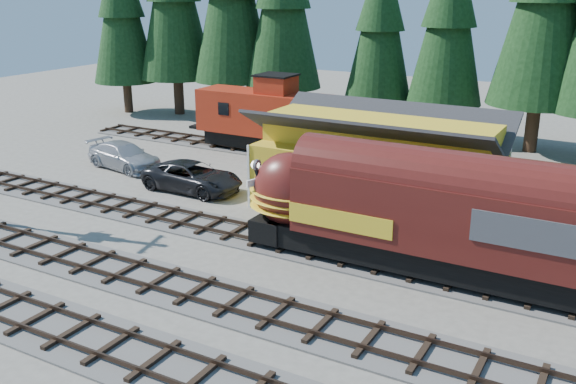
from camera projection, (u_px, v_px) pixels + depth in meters
The scene contains 8 objects.
ground at pixel (275, 287), 25.24m from camera, with size 120.00×120.00×0.00m, color #6B665B.
track_siding at pixel (561, 303), 23.88m from camera, with size 68.00×3.20×0.33m.
track_spur at pixel (282, 153), 44.79m from camera, with size 32.00×3.20×0.33m.
depot at pixel (378, 155), 33.02m from camera, with size 12.80×7.00×5.30m.
locomotive at pixel (401, 216), 26.12m from camera, with size 14.74×2.93×4.01m.
caboose at pixel (265, 116), 44.66m from camera, with size 9.76×2.83×5.08m.
pickup_truck_a at pixel (193, 177), 36.68m from camera, with size 2.76×5.99×1.66m, color black.
pickup_truck_b at pixel (124, 156), 41.13m from camera, with size 2.30×5.67×1.65m, color #AAABB2.
Camera 1 is at (11.62, -19.65, 11.41)m, focal length 40.00 mm.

